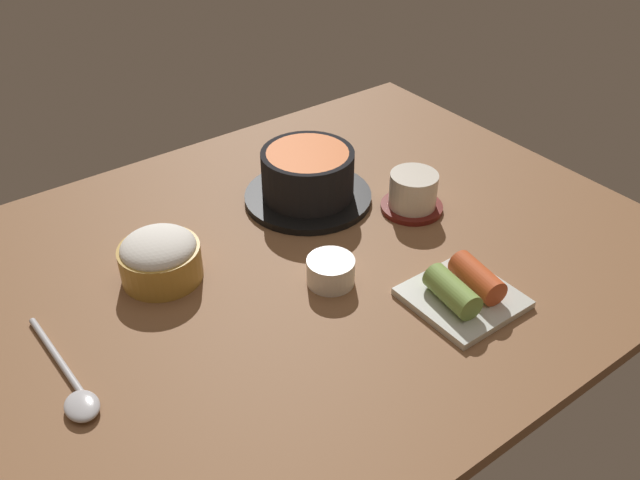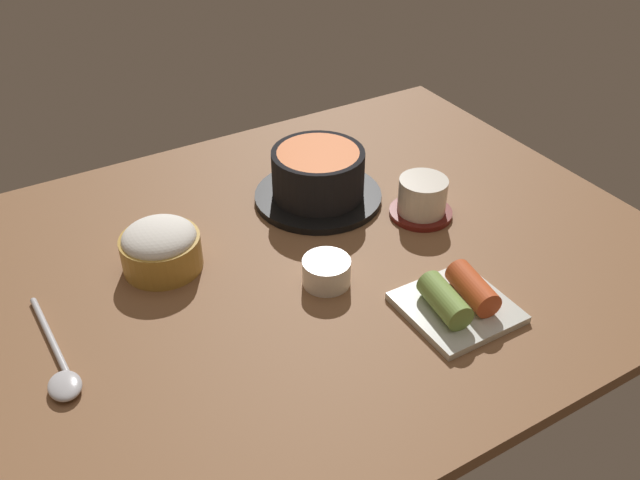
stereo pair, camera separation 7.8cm
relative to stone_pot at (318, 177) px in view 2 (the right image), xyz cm
name	(u,v)px [view 2 (the right image)]	position (x,y,z in cm)	size (l,w,h in cm)	color
dining_table	(300,260)	(-9.33, -11.03, -4.98)	(100.00, 76.00, 2.00)	brown
stone_pot	(318,177)	(0.00, 0.00, 0.00)	(19.76, 19.76, 8.36)	black
rice_bowl	(161,247)	(-26.65, -3.94, -0.63)	(10.74, 10.74, 6.68)	#B78C38
tea_cup_with_saucer	(422,198)	(11.14, -11.61, -1.02)	(9.48, 9.48, 6.13)	maroon
banchan_cup_center	(326,271)	(-9.38, -18.09, -2.05)	(6.35, 6.35, 3.60)	white
kimchi_plate	(458,300)	(1.85, -31.12, -2.28)	(12.77, 12.77, 4.49)	silver
spoon	(60,370)	(-43.38, -16.69, -3.37)	(3.60, 19.11, 1.35)	#B7B7BC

